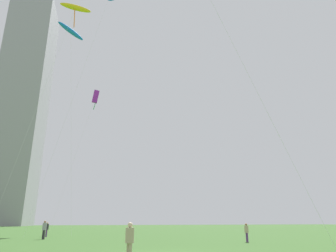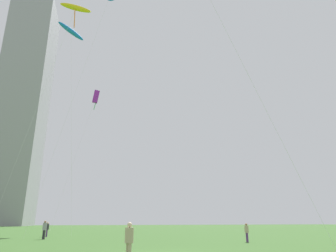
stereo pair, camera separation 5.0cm
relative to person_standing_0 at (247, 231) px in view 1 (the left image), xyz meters
name	(u,v)px [view 1 (the left image)]	position (x,y,z in m)	size (l,w,h in m)	color
person_standing_0	(247,231)	(0.00, 0.00, 0.00)	(0.34, 0.34, 1.54)	#593372
person_standing_1	(130,239)	(-12.16, -10.58, 0.07)	(0.37, 0.37, 1.66)	tan
person_standing_2	(47,228)	(-17.14, 14.84, 0.04)	(0.36, 0.36, 1.62)	#593372
person_standing_4	(44,228)	(-17.06, 9.65, 0.13)	(0.39, 0.39, 1.77)	#2D2D33
kite_flying_0	(71,31)	(-17.01, 15.62, 27.10)	(4.67, 3.16, 28.69)	silver
kite_flying_5	(75,8)	(-16.47, 10.28, 27.15)	(7.67, 1.20, 28.74)	silver
kite_flying_6	(96,97)	(-12.33, 26.05, 21.66)	(5.57, 6.01, 23.81)	silver
distant_highrise_0	(23,105)	(-39.05, 112.46, 49.52)	(17.57, 23.66, 100.82)	#939399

